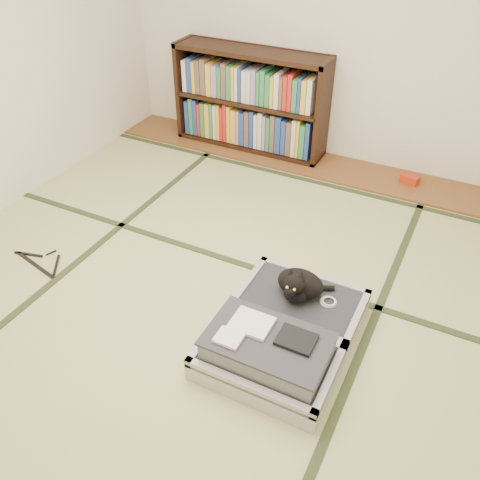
% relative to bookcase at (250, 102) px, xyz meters
% --- Properties ---
extents(floor, '(4.50, 4.50, 0.00)m').
position_rel_bookcase_xyz_m(floor, '(0.71, -2.07, -0.45)').
color(floor, '#B8B87B').
rests_on(floor, ground).
extents(wood_strip, '(4.00, 0.50, 0.02)m').
position_rel_bookcase_xyz_m(wood_strip, '(0.71, -0.07, -0.44)').
color(wood_strip, brown).
rests_on(wood_strip, ground).
extents(red_item, '(0.17, 0.12, 0.07)m').
position_rel_bookcase_xyz_m(red_item, '(1.55, -0.04, -0.40)').
color(red_item, '#B52B0E').
rests_on(red_item, wood_strip).
extents(room_shell, '(4.50, 4.50, 4.50)m').
position_rel_bookcase_xyz_m(room_shell, '(0.71, -2.07, 1.01)').
color(room_shell, white).
rests_on(room_shell, ground).
extents(tatami_borders, '(4.00, 4.50, 0.01)m').
position_rel_bookcase_xyz_m(tatami_borders, '(0.71, -1.57, -0.45)').
color(tatami_borders, '#2D381E').
rests_on(tatami_borders, ground).
extents(bookcase, '(1.45, 0.33, 0.93)m').
position_rel_bookcase_xyz_m(bookcase, '(0.00, 0.00, 0.00)').
color(bookcase, black).
rests_on(bookcase, wood_strip).
extents(suitcase, '(0.74, 0.98, 0.29)m').
position_rel_bookcase_xyz_m(suitcase, '(1.29, -2.24, -0.35)').
color(suitcase, '#A9AAAE').
rests_on(suitcase, floor).
extents(cat, '(0.33, 0.33, 0.26)m').
position_rel_bookcase_xyz_m(cat, '(1.27, -1.94, -0.21)').
color(cat, black).
rests_on(cat, suitcase).
extents(cable_coil, '(0.10, 0.10, 0.02)m').
position_rel_bookcase_xyz_m(cable_coil, '(1.45, -1.91, -0.30)').
color(cable_coil, white).
rests_on(cable_coil, suitcase).
extents(hanger, '(0.46, 0.25, 0.01)m').
position_rel_bookcase_xyz_m(hanger, '(-0.52, -2.29, -0.44)').
color(hanger, black).
rests_on(hanger, floor).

